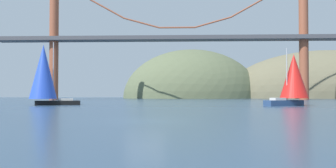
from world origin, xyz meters
The scene contains 6 objects.
ground_plane centered at (0.00, 0.00, 0.00)m, with size 360.00×360.00×0.00m, color #2D4760.
headland_center centered at (5.00, 135.00, 0.00)m, with size 55.78×44.00×39.84m, color #5B6647.
headland_right centered at (60.00, 135.00, 0.00)m, with size 84.51×44.00×38.76m, color #6B664C.
suspension_bridge centered at (0.00, 95.00, 19.63)m, with size 113.00×6.00×40.77m.
sailboat_blue_spinnaker centered at (-19.07, 34.05, 4.86)m, with size 8.12×5.58×9.73m.
sailboat_red_spinnaker centered at (18.37, 33.25, 4.05)m, with size 7.72×6.18×8.38m.
Camera 1 is at (2.56, -24.64, 1.69)m, focal length 41.69 mm.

